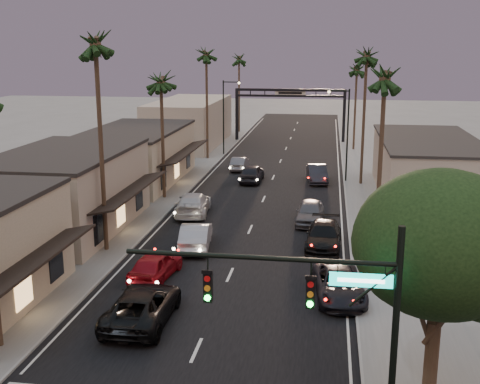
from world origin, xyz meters
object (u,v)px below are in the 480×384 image
(palm_ld, at_px, (206,51))
(oncoming_pickup, at_px, (142,306))
(palm_far, at_px, (239,56))
(curbside_black, at_px, (324,236))
(arch, at_px, (290,102))
(palm_lc, at_px, (161,76))
(oncoming_silver, at_px, (196,236))
(streetlight_right, at_px, (345,128))
(curbside_near, at_px, (339,285))
(palm_lb, at_px, (95,38))
(traffic_signal, at_px, (333,308))
(oncoming_red, at_px, (156,265))
(streetlight_left, at_px, (226,111))
(palm_ra, at_px, (385,72))
(corner_tree, at_px, (443,250))
(palm_rc, at_px, (357,67))
(palm_rb, at_px, (367,52))

(palm_ld, height_order, oncoming_pickup, palm_ld)
(palm_far, xyz_separation_m, curbside_black, (13.61, -53.21, -10.64))
(oncoming_pickup, bearing_deg, palm_far, -85.93)
(arch, bearing_deg, palm_ld, -119.83)
(palm_lc, distance_m, oncoming_silver, 16.83)
(streetlight_right, distance_m, curbside_near, 28.80)
(palm_ld, relative_size, curbside_black, 2.58)
(oncoming_silver, bearing_deg, palm_lb, 6.56)
(traffic_signal, height_order, palm_lb, palm_lb)
(oncoming_red, bearing_deg, streetlight_left, -78.77)
(palm_lc, relative_size, oncoming_pickup, 2.03)
(oncoming_red, xyz_separation_m, curbside_black, (9.41, 6.91, 0.01))
(arch, xyz_separation_m, palm_ra, (8.60, -46.00, 5.91))
(corner_tree, height_order, streetlight_left, streetlight_left)
(oncoming_silver, xyz_separation_m, curbside_near, (9.18, -6.80, -0.11))
(corner_tree, bearing_deg, palm_far, 104.14)
(arch, relative_size, palm_lb, 1.00)
(traffic_signal, distance_m, streetlight_left, 55.45)
(palm_far, height_order, oncoming_silver, palm_far)
(traffic_signal, relative_size, corner_tree, 0.97)
(traffic_signal, distance_m, streetlight_right, 41.02)
(palm_ld, relative_size, palm_rc, 1.16)
(arch, xyz_separation_m, curbside_near, (6.20, -53.42, -4.79))
(palm_far, height_order, curbside_near, palm_far)
(traffic_signal, bearing_deg, streetlight_left, 103.14)
(arch, height_order, streetlight_left, streetlight_left)
(traffic_signal, bearing_deg, arch, 94.93)
(palm_ld, distance_m, oncoming_red, 39.15)
(palm_ra, xyz_separation_m, oncoming_red, (-12.71, -6.12, -10.65))
(palm_rb, height_order, oncoming_pickup, palm_rb)
(oncoming_red, bearing_deg, oncoming_pickup, 107.05)
(palm_lb, xyz_separation_m, curbside_black, (13.91, 2.79, -12.59))
(palm_lc, bearing_deg, arch, 75.80)
(palm_ld, relative_size, oncoming_red, 3.05)
(palm_lb, height_order, curbside_near, palm_lb)
(palm_ld, height_order, palm_rb, same)
(palm_rb, relative_size, palm_far, 1.08)
(corner_tree, xyz_separation_m, palm_rb, (-0.88, 36.55, 6.44))
(palm_far, distance_m, oncoming_red, 61.20)
(oncoming_pickup, bearing_deg, corner_tree, 158.25)
(traffic_signal, distance_m, palm_far, 75.58)
(palm_lc, distance_m, curbside_black, 20.31)
(oncoming_red, bearing_deg, palm_ld, -75.88)
(palm_lb, relative_size, oncoming_pickup, 2.53)
(streetlight_right, height_order, oncoming_red, streetlight_right)
(palm_lc, bearing_deg, palm_rb, 24.94)
(corner_tree, bearing_deg, streetlight_left, 107.97)
(oncoming_silver, xyz_separation_m, curbside_black, (8.29, 1.41, -0.05))
(corner_tree, xyz_separation_m, palm_lb, (-18.08, 14.55, 7.41))
(streetlight_left, bearing_deg, palm_rc, 21.14)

